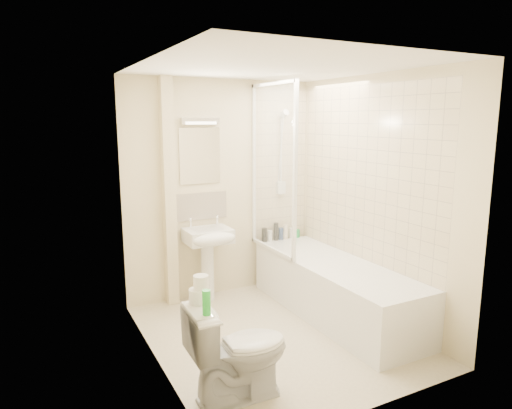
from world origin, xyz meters
TOP-DOWN VIEW (x-y plane):
  - floor at (0.00, 0.00)m, footprint 2.50×2.50m
  - wall_back at (0.00, 1.25)m, footprint 2.20×0.02m
  - wall_left at (-1.10, 0.00)m, footprint 0.02×2.50m
  - wall_right at (1.10, 0.00)m, footprint 0.02×2.50m
  - ceiling at (0.00, 0.00)m, footprint 2.20×2.50m
  - tile_back at (0.75, 1.24)m, footprint 0.70×0.01m
  - tile_right at (1.09, 0.12)m, footprint 0.01×2.10m
  - pipe_boxing at (-0.62, 1.19)m, footprint 0.12×0.12m
  - splashback at (-0.25, 1.24)m, footprint 0.60×0.02m
  - mirror at (-0.25, 1.24)m, footprint 0.46×0.01m
  - strip_light at (-0.25, 1.22)m, footprint 0.42×0.07m
  - bathtub at (0.75, 0.12)m, footprint 0.70×2.10m
  - shower_screen at (0.40, 0.80)m, footprint 0.04×0.92m
  - shower_fixture at (0.75, 1.19)m, footprint 0.10×0.16m
  - pedestal_sink at (-0.25, 1.01)m, footprint 0.48×0.46m
  - bottle_black_a at (0.50, 1.16)m, footprint 0.06×0.06m
  - bottle_white_a at (0.57, 1.16)m, footprint 0.06×0.06m
  - bottle_black_b at (0.66, 1.16)m, footprint 0.06×0.06m
  - bottle_blue at (0.73, 1.16)m, footprint 0.06×0.06m
  - bottle_cream at (0.79, 1.16)m, footprint 0.06×0.06m
  - bottle_white_b at (0.88, 1.16)m, footprint 0.05×0.05m
  - bottle_green at (0.95, 1.16)m, footprint 0.07×0.07m
  - toilet at (-0.72, -0.71)m, footprint 0.44×0.74m
  - toilet_roll_lower at (-0.98, -0.61)m, footprint 0.12×0.12m
  - toilet_roll_upper at (-0.95, -0.62)m, footprint 0.10×0.10m
  - green_bottle at (-0.99, -0.82)m, footprint 0.05×0.05m

SIDE VIEW (x-z plane):
  - floor at x=0.00m, z-range 0.00..0.00m
  - bathtub at x=0.75m, z-range 0.01..0.56m
  - toilet at x=-0.72m, z-range 0.00..0.73m
  - bottle_green at x=0.95m, z-range 0.55..0.64m
  - bottle_white_b at x=0.88m, z-range 0.55..0.67m
  - bottle_white_a at x=0.57m, z-range 0.55..0.68m
  - bottle_blue at x=0.73m, z-range 0.55..0.69m
  - bottle_black_a at x=0.50m, z-range 0.55..0.71m
  - bottle_cream at x=0.79m, z-range 0.55..0.72m
  - pedestal_sink at x=-0.25m, z-range 0.19..1.12m
  - bottle_black_b at x=0.66m, z-range 0.55..0.76m
  - toilet_roll_lower at x=-0.98m, z-range 0.73..0.83m
  - green_bottle at x=-0.99m, z-range 0.73..0.90m
  - toilet_roll_upper at x=-0.95m, z-range 0.83..0.93m
  - splashback at x=-0.25m, z-range 0.88..1.18m
  - wall_back at x=0.00m, z-range 0.00..2.40m
  - wall_left at x=-1.10m, z-range 0.00..2.40m
  - wall_right at x=1.10m, z-range 0.00..2.40m
  - pipe_boxing at x=-0.62m, z-range 0.00..2.40m
  - tile_back at x=0.75m, z-range 0.55..2.30m
  - tile_right at x=1.09m, z-range 0.55..2.30m
  - shower_screen at x=0.40m, z-range 0.55..2.35m
  - shower_fixture at x=0.75m, z-range 1.05..2.04m
  - mirror at x=-0.25m, z-range 1.28..1.88m
  - strip_light at x=-0.25m, z-range 1.92..1.98m
  - ceiling at x=0.00m, z-range 2.39..2.41m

